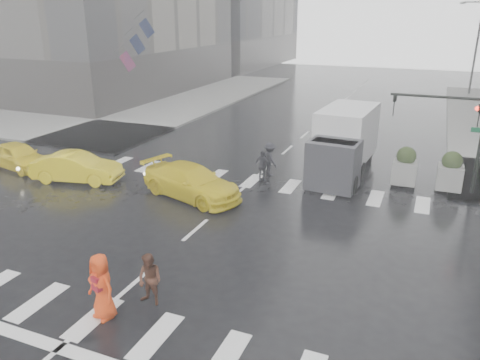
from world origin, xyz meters
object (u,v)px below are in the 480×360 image
at_px(traffic_signal_pole, 458,125).
at_px(taxi_front, 18,156).
at_px(taxi_mid, 77,167).
at_px(pedestrian_brown, 150,280).
at_px(box_truck, 343,141).
at_px(pedestrian_orange, 102,287).

bearing_deg(traffic_signal_pole, taxi_front, -166.92).
distance_m(traffic_signal_pole, taxi_mid, 17.96).
bearing_deg(pedestrian_brown, taxi_mid, 146.18).
relative_size(traffic_signal_pole, pedestrian_brown, 2.87).
height_order(traffic_signal_pole, box_truck, traffic_signal_pole).
xyz_separation_m(taxi_front, taxi_mid, (4.28, -0.43, 0.02)).
xyz_separation_m(pedestrian_orange, taxi_mid, (-8.18, 8.46, -0.24)).
distance_m(taxi_mid, box_truck, 13.33).
distance_m(traffic_signal_pole, taxi_front, 21.94).
relative_size(pedestrian_orange, taxi_front, 0.47).
bearing_deg(pedestrian_orange, pedestrian_brown, 67.09).
bearing_deg(taxi_front, pedestrian_orange, -113.02).
height_order(traffic_signal_pole, pedestrian_brown, traffic_signal_pole).
bearing_deg(taxi_front, taxi_mid, -83.25).
bearing_deg(taxi_front, box_truck, -58.57).
distance_m(traffic_signal_pole, pedestrian_brown, 15.24).
relative_size(taxi_front, box_truck, 0.65).
relative_size(traffic_signal_pole, pedestrian_orange, 2.35).
relative_size(taxi_mid, box_truck, 0.69).
distance_m(pedestrian_brown, pedestrian_orange, 1.35).
xyz_separation_m(pedestrian_brown, box_truck, (2.84, 13.40, 1.00)).
bearing_deg(traffic_signal_pole, box_truck, 173.11).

